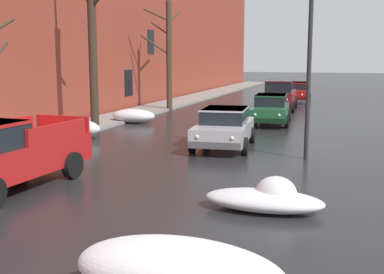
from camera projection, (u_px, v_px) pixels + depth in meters
The scene contains 13 objects.
left_sidewalk_slab at pixel (97, 123), 24.33m from camera, with size 2.45×80.00×0.12m, color gray.
snow_bank_near_corner_left at pixel (71, 128), 20.16m from camera, with size 2.59×0.95×0.80m.
snow_bank_along_left_kerb at pixel (178, 273), 6.63m from camera, with size 2.93×1.31×0.89m.
snow_bank_mid_block_left at pixel (134, 116), 24.74m from camera, with size 2.20×1.18×0.69m.
snow_bank_near_corner_right at pixel (267, 199), 10.68m from camera, with size 2.56×1.10×0.74m.
bare_tree_mid_block at pixel (92, 39), 21.17m from camera, with size 3.54×1.46×7.38m.
bare_tree_far_down_block at pixel (169, 53), 29.92m from camera, with size 1.89×2.68×6.48m.
pickup_truck_red_approaching_near_lane at pixel (1, 155), 12.25m from camera, with size 2.30×5.15×1.76m.
sedan_silver_parked_kerbside_close at pixel (224, 127), 18.04m from camera, with size 2.26×4.18×1.42m.
sedan_green_parked_kerbside_mid at pixel (271, 108), 24.34m from camera, with size 2.14×4.42×1.42m.
suv_maroon_parked_far_down_block at pixel (280, 94), 30.67m from camera, with size 2.18×4.53×1.82m.
sedan_red_queued_behind_truck at pixel (296, 92), 35.95m from camera, with size 1.96×4.02×1.42m.
street_lamp_post at pixel (310, 53), 15.52m from camera, with size 0.44×0.24×6.01m.
Camera 1 is at (5.97, -3.52, 3.27)m, focal length 46.96 mm.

